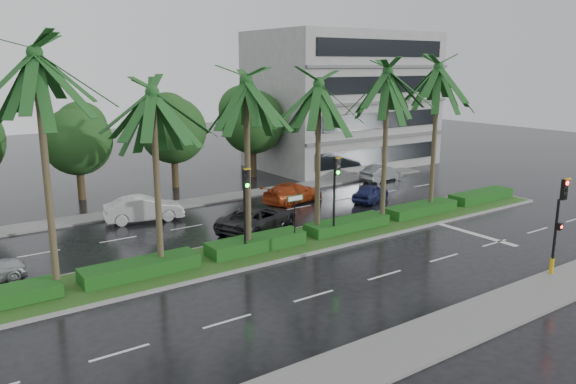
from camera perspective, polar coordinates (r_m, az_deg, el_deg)
ground at (r=29.19m, az=2.86°, el=-5.52°), size 120.00×120.00×0.00m
near_sidewalk at (r=22.58m, az=19.32°, el=-11.77°), size 40.00×2.40×0.12m
far_sidewalk at (r=38.96m, az=-8.05°, el=-0.83°), size 40.00×2.00×0.12m
median at (r=29.92m, az=1.68°, el=-4.88°), size 36.00×4.00×0.15m
hedge at (r=29.81m, az=1.68°, el=-4.20°), size 35.20×1.40×0.60m
lane_markings at (r=30.76m, az=7.83°, el=-4.64°), size 34.00×13.06×0.01m
palm_row at (r=27.80m, az=-0.33°, el=10.47°), size 26.30×4.20×10.26m
signal_near at (r=27.05m, az=25.79°, el=-2.77°), size 0.34×0.45×4.36m
signal_median_left at (r=26.42m, az=-4.33°, el=-0.74°), size 0.34×0.42×4.36m
signal_median_right at (r=29.53m, az=4.86°, el=0.70°), size 0.34×0.42×4.36m
street_sign at (r=28.38m, az=0.71°, el=-1.57°), size 0.95×0.09×2.60m
bg_trees at (r=43.34m, az=-11.11°, el=6.77°), size 33.31×5.32×7.68m
building at (r=52.50m, az=5.55°, el=9.32°), size 16.00×10.00×12.00m
car_white at (r=34.61m, az=-14.44°, el=-1.67°), size 2.57×4.83×1.51m
car_darkgrey at (r=31.58m, az=-3.07°, el=-2.66°), size 4.40×5.94×1.50m
car_red at (r=38.02m, az=0.52°, el=-0.07°), size 2.86×5.01×1.37m
car_blue at (r=38.72m, az=8.40°, el=-0.09°), size 2.71×3.85×1.22m
car_grey at (r=45.83m, az=9.49°, el=1.95°), size 1.87×4.12×1.31m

